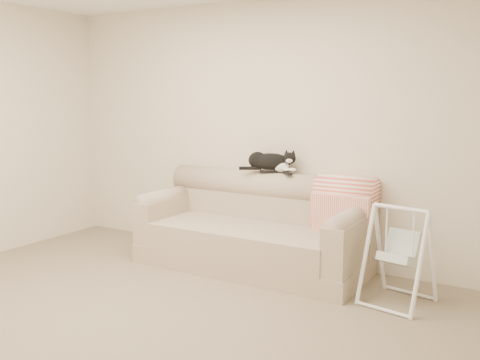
# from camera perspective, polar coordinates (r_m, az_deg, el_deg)

# --- Properties ---
(ground_plane) EXTENTS (5.00, 5.00, 0.00)m
(ground_plane) POSITION_cam_1_polar(r_m,az_deg,el_deg) (4.10, -10.65, -14.79)
(ground_plane) COLOR #6E634F
(ground_plane) RESTS_ON ground
(room_shell) EXTENTS (5.04, 4.04, 2.60)m
(room_shell) POSITION_cam_1_polar(r_m,az_deg,el_deg) (3.76, -11.31, 7.08)
(room_shell) COLOR beige
(room_shell) RESTS_ON ground
(sofa) EXTENTS (2.20, 0.93, 0.90)m
(sofa) POSITION_cam_1_polar(r_m,az_deg,el_deg) (5.21, 1.58, -5.42)
(sofa) COLOR tan
(sofa) RESTS_ON ground
(remote_a) EXTENTS (0.18, 0.12, 0.03)m
(remote_a) POSITION_cam_1_polar(r_m,az_deg,el_deg) (5.27, 3.09, 0.94)
(remote_a) COLOR black
(remote_a) RESTS_ON sofa
(remote_b) EXTENTS (0.15, 0.15, 0.02)m
(remote_b) POSITION_cam_1_polar(r_m,az_deg,el_deg) (5.16, 5.06, 0.73)
(remote_b) COLOR black
(remote_b) RESTS_ON sofa
(tuxedo_cat) EXTENTS (0.56, 0.33, 0.22)m
(tuxedo_cat) POSITION_cam_1_polar(r_m,az_deg,el_deg) (5.27, 3.28, 1.98)
(tuxedo_cat) COLOR black
(tuxedo_cat) RESTS_ON sofa
(throw_blanket) EXTENTS (0.55, 0.38, 0.58)m
(throw_blanket) POSITION_cam_1_polar(r_m,az_deg,el_deg) (4.99, 11.24, -1.81)
(throw_blanket) COLOR #DF5140
(throw_blanket) RESTS_ON sofa
(baby_swing) EXTENTS (0.57, 0.59, 0.80)m
(baby_swing) POSITION_cam_1_polar(r_m,az_deg,el_deg) (4.45, 16.60, -7.67)
(baby_swing) COLOR white
(baby_swing) RESTS_ON ground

